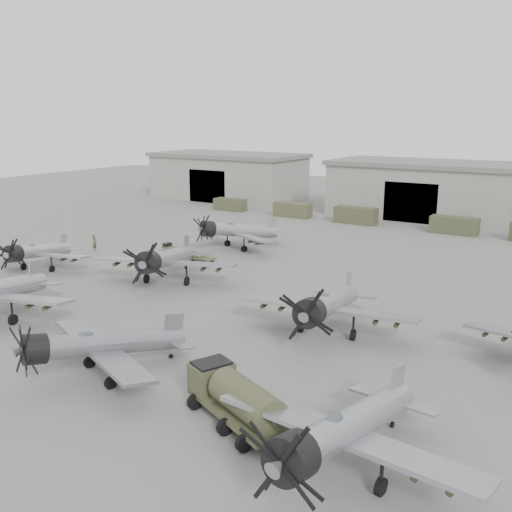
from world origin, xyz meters
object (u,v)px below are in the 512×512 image
(aircraft_near_1, at_px, (96,345))
(fuel_tanker, at_px, (236,396))
(aircraft_mid_2, at_px, (327,305))
(aircraft_mid_1, at_px, (165,259))
(tug_trailer, at_px, (181,253))
(aircraft_mid_0, at_px, (35,252))
(aircraft_near_2, at_px, (341,431))
(aircraft_far_0, at_px, (234,231))
(ground_crew, at_px, (95,243))

(aircraft_near_1, height_order, fuel_tanker, aircraft_near_1)
(fuel_tanker, bearing_deg, aircraft_mid_2, 118.88)
(aircraft_mid_1, relative_size, tug_trailer, 1.81)
(aircraft_mid_0, relative_size, tug_trailer, 1.51)
(aircraft_near_2, bearing_deg, fuel_tanker, 172.76)
(aircraft_mid_2, distance_m, aircraft_far_0, 29.12)
(aircraft_mid_1, distance_m, tug_trailer, 10.50)
(tug_trailer, bearing_deg, aircraft_far_0, 76.43)
(aircraft_mid_1, relative_size, aircraft_far_0, 1.11)
(aircraft_near_2, height_order, aircraft_far_0, aircraft_near_2)
(aircraft_mid_1, bearing_deg, aircraft_near_1, -80.98)
(aircraft_mid_0, distance_m, ground_crew, 9.76)
(aircraft_mid_0, relative_size, fuel_tanker, 1.56)
(aircraft_mid_1, xyz_separation_m, aircraft_far_0, (-2.88, 15.77, -0.21))
(aircraft_near_1, height_order, ground_crew, aircraft_near_1)
(aircraft_mid_2, relative_size, tug_trailer, 1.78)
(aircraft_near_1, bearing_deg, ground_crew, 160.04)
(aircraft_near_2, height_order, aircraft_mid_1, aircraft_mid_1)
(aircraft_mid_2, bearing_deg, aircraft_mid_0, 170.84)
(aircraft_near_2, distance_m, fuel_tanker, 6.75)
(aircraft_mid_0, distance_m, aircraft_mid_1, 14.91)
(aircraft_near_1, xyz_separation_m, tug_trailer, (-15.17, 26.32, -1.59))
(aircraft_near_2, relative_size, tug_trailer, 1.73)
(aircraft_near_2, relative_size, aircraft_mid_2, 0.97)
(fuel_tanker, bearing_deg, tug_trailer, 157.64)
(aircraft_mid_2, bearing_deg, tug_trailer, 143.69)
(aircraft_mid_0, distance_m, aircraft_far_0, 22.49)
(aircraft_near_1, distance_m, aircraft_mid_2, 16.28)
(tug_trailer, xyz_separation_m, ground_crew, (-10.93, -2.77, 0.42))
(aircraft_near_1, height_order, aircraft_near_2, aircraft_near_2)
(aircraft_near_1, xyz_separation_m, fuel_tanker, (10.12, 0.23, -0.62))
(ground_crew, bearing_deg, tug_trailer, -89.62)
(aircraft_near_2, xyz_separation_m, aircraft_mid_1, (-26.42, 18.79, 0.13))
(ground_crew, bearing_deg, aircraft_near_2, -133.97)
(aircraft_near_2, relative_size, fuel_tanker, 1.78)
(aircraft_mid_0, xyz_separation_m, aircraft_mid_2, (33.12, -0.37, 0.34))
(aircraft_near_2, bearing_deg, aircraft_far_0, 136.04)
(aircraft_near_2, bearing_deg, tug_trailer, 144.82)
(aircraft_mid_2, distance_m, ground_crew, 36.37)
(aircraft_mid_1, bearing_deg, aircraft_mid_0, 173.42)
(ground_crew, bearing_deg, aircraft_near_1, -145.88)
(aircraft_near_1, xyz_separation_m, aircraft_mid_0, (-24.26, 14.02, -0.10))
(aircraft_mid_0, relative_size, ground_crew, 5.76)
(fuel_tanker, relative_size, ground_crew, 3.69)
(aircraft_mid_0, distance_m, fuel_tanker, 37.04)
(aircraft_mid_1, relative_size, fuel_tanker, 1.86)
(fuel_tanker, xyz_separation_m, ground_crew, (-36.23, 23.32, -0.55))
(tug_trailer, bearing_deg, aircraft_near_1, -53.69)
(aircraft_mid_0, bearing_deg, fuel_tanker, -39.08)
(aircraft_mid_0, height_order, ground_crew, aircraft_mid_0)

